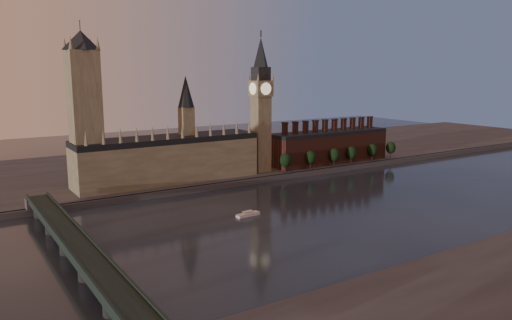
{
  "coord_description": "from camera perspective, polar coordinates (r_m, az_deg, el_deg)",
  "views": [
    {
      "loc": [
        -199.8,
        -209.68,
        81.85
      ],
      "look_at": [
        -29.66,
        55.0,
        24.93
      ],
      "focal_mm": 35.0,
      "sensor_mm": 36.0,
      "label": 1
    }
  ],
  "objects": [
    {
      "name": "chimney_block",
      "position": [
        429.64,
        8.37,
        1.57
      ],
      "size": [
        110.0,
        25.0,
        37.0
      ],
      "color": "#50281E",
      "rests_on": "north_bank"
    },
    {
      "name": "westminster_bridge",
      "position": [
        224.47,
        -19.6,
        -9.72
      ],
      "size": [
        14.0,
        200.0,
        11.55
      ],
      "color": "#1B2A26",
      "rests_on": "ground"
    },
    {
      "name": "north_bank",
      "position": [
        443.43,
        -5.38,
        -0.17
      ],
      "size": [
        900.0,
        182.0,
        4.0
      ],
      "color": "#4A4A50",
      "rests_on": "ground"
    },
    {
      "name": "embankment_tree_3",
      "position": [
        425.6,
        10.84,
        0.82
      ],
      "size": [
        8.6,
        8.6,
        14.88
      ],
      "color": "black",
      "rests_on": "north_bank"
    },
    {
      "name": "palace_of_westminster",
      "position": [
        356.82,
        -9.95,
        0.38
      ],
      "size": [
        130.0,
        30.3,
        74.0
      ],
      "color": "gray",
      "rests_on": "north_bank"
    },
    {
      "name": "embankment_tree_1",
      "position": [
        398.75,
        6.26,
        0.32
      ],
      "size": [
        8.6,
        8.6,
        14.88
      ],
      "color": "black",
      "rests_on": "north_bank"
    },
    {
      "name": "embankment_tree_0",
      "position": [
        383.76,
        3.39,
        -0.03
      ],
      "size": [
        8.6,
        8.6,
        14.88
      ],
      "color": "black",
      "rests_on": "north_bank"
    },
    {
      "name": "embankment_tree_4",
      "position": [
        444.78,
        13.15,
        1.14
      ],
      "size": [
        8.6,
        8.6,
        14.88
      ],
      "color": "black",
      "rests_on": "north_bank"
    },
    {
      "name": "big_ben",
      "position": [
        383.2,
        0.55,
        6.51
      ],
      "size": [
        15.0,
        15.0,
        107.0
      ],
      "color": "gray",
      "rests_on": "north_bank"
    },
    {
      "name": "ground",
      "position": [
        300.98,
        10.52,
        -5.7
      ],
      "size": [
        900.0,
        900.0,
        0.0
      ],
      "primitive_type": "plane",
      "color": "black",
      "rests_on": "ground"
    },
    {
      "name": "embankment_tree_2",
      "position": [
        413.52,
        8.94,
        0.61
      ],
      "size": [
        8.6,
        8.6,
        14.88
      ],
      "color": "black",
      "rests_on": "north_bank"
    },
    {
      "name": "river_boat",
      "position": [
        285.23,
        -0.93,
        -6.19
      ],
      "size": [
        14.7,
        5.29,
        2.88
      ],
      "rotation": [
        0.0,
        0.0,
        0.08
      ],
      "color": "silver",
      "rests_on": "ground"
    },
    {
      "name": "victoria_tower",
      "position": [
        335.12,
        -18.98,
        5.81
      ],
      "size": [
        24.0,
        24.0,
        108.0
      ],
      "color": "gray",
      "rests_on": "north_bank"
    },
    {
      "name": "embankment_tree_5",
      "position": [
        461.23,
        15.15,
        1.37
      ],
      "size": [
        8.6,
        8.6,
        14.88
      ],
      "color": "black",
      "rests_on": "north_bank"
    }
  ]
}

